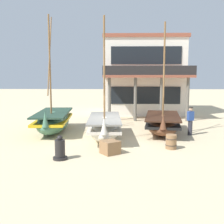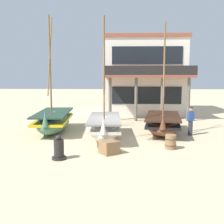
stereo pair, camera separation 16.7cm
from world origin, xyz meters
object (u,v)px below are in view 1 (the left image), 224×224
object	(u,v)px
fishing_boat_centre_large	(53,121)
fishing_boat_far_right	(105,126)
fisherman_by_hull	(190,121)
cargo_crate	(110,147)
fishing_boat_near_left	(163,123)
wooden_barrel	(171,142)
capstan_winch	(60,150)
harbor_building_main	(143,76)

from	to	relation	value
fishing_boat_centre_large	fishing_boat_far_right	distance (m)	3.69
fisherman_by_hull	cargo_crate	distance (m)	6.17
fishing_boat_centre_large	fishing_boat_far_right	size ratio (longest dim) A/B	1.02
fishing_boat_near_left	cargo_crate	distance (m)	5.49
fishing_boat_near_left	wooden_barrel	xyz separation A→B (m)	(-0.16, -3.62, -0.28)
fisherman_by_hull	cargo_crate	size ratio (longest dim) A/B	2.35
fishing_boat_near_left	cargo_crate	xyz separation A→B (m)	(-3.07, -4.54, -0.33)
fishing_boat_centre_large	fisherman_by_hull	xyz separation A→B (m)	(8.34, -0.67, 0.12)
fishing_boat_far_right	cargo_crate	size ratio (longest dim) A/B	9.58
fishing_boat_far_right	capstan_winch	xyz separation A→B (m)	(-1.67, -3.95, -0.26)
harbor_building_main	fishing_boat_near_left	bearing A→B (deg)	-87.68
fishing_boat_near_left	cargo_crate	bearing A→B (deg)	-124.08
fishing_boat_far_right	harbor_building_main	bearing A→B (deg)	74.63
fishing_boat_far_right	fisherman_by_hull	bearing A→B (deg)	11.04
fishing_boat_centre_large	wooden_barrel	distance (m)	7.65
fisherman_by_hull	harbor_building_main	world-z (taller)	harbor_building_main
fishing_boat_near_left	fisherman_by_hull	size ratio (longest dim) A/B	3.88
wooden_barrel	cargo_crate	size ratio (longest dim) A/B	0.98
fisherman_by_hull	cargo_crate	world-z (taller)	fisherman_by_hull
fishing_boat_near_left	cargo_crate	world-z (taller)	fishing_boat_near_left
harbor_building_main	fisherman_by_hull	bearing A→B (deg)	-79.18
fisherman_by_hull	capstan_winch	world-z (taller)	fisherman_by_hull
fisherman_by_hull	fishing_boat_far_right	bearing A→B (deg)	-168.96
fishing_boat_near_left	capstan_winch	bearing A→B (deg)	-133.52
fisherman_by_hull	capstan_winch	xyz separation A→B (m)	(-6.70, -4.93, -0.42)
capstan_winch	harbor_building_main	world-z (taller)	harbor_building_main
fishing_boat_centre_large	fisherman_by_hull	distance (m)	8.37
capstan_winch	cargo_crate	xyz separation A→B (m)	(2.08, 0.88, -0.12)
fishing_boat_near_left	fishing_boat_far_right	xyz separation A→B (m)	(-3.48, -1.47, 0.04)
fishing_boat_centre_large	fisherman_by_hull	size ratio (longest dim) A/B	4.18
fishing_boat_far_right	wooden_barrel	xyz separation A→B (m)	(3.32, -2.16, -0.33)
fishing_boat_centre_large	capstan_winch	xyz separation A→B (m)	(1.63, -5.61, -0.30)
fishing_boat_near_left	fisherman_by_hull	bearing A→B (deg)	-17.25
fishing_boat_far_right	wooden_barrel	world-z (taller)	fishing_boat_far_right
fishing_boat_centre_large	harbor_building_main	distance (m)	11.84
fishing_boat_centre_large	capstan_winch	world-z (taller)	fishing_boat_centre_large
fishing_boat_centre_large	fisherman_by_hull	world-z (taller)	fishing_boat_centre_large
fishing_boat_far_right	cargo_crate	xyz separation A→B (m)	(0.41, -3.07, -0.38)
fishing_boat_centre_large	fishing_boat_far_right	bearing A→B (deg)	-26.66
fishing_boat_near_left	harbor_building_main	distance (m)	10.18
fisherman_by_hull	wooden_barrel	size ratio (longest dim) A/B	2.41
wooden_barrel	fishing_boat_near_left	bearing A→B (deg)	87.51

